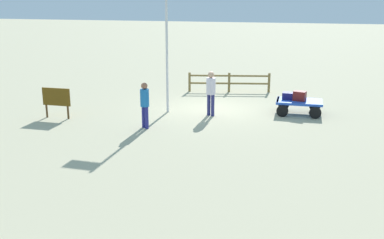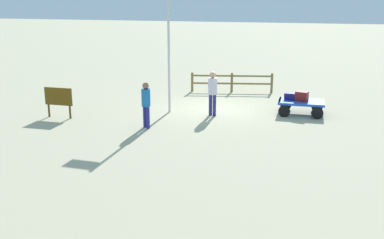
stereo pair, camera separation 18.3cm
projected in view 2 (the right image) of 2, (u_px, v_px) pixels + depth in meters
name	position (u px, v px, depth m)	size (l,w,h in m)	color
ground_plane	(215.00, 109.00, 19.78)	(120.00, 120.00, 0.00)	#B6AE8A
luggage_cart	(301.00, 104.00, 18.89)	(1.85, 1.34, 0.57)	blue
suitcase_navy	(291.00, 96.00, 19.07)	(0.52, 0.44, 0.27)	navy
suitcase_dark	(302.00, 96.00, 18.76)	(0.56, 0.45, 0.39)	maroon
worker_lead	(146.00, 102.00, 16.83)	(0.46, 0.46, 1.71)	navy
worker_trailing	(213.00, 89.00, 18.49)	(0.49, 0.49, 1.82)	navy
flagpole	(166.00, 38.00, 18.57)	(1.05, 0.10, 5.22)	silver
signboard	(58.00, 98.00, 18.28)	(1.18, 0.09, 1.22)	#4C3319
wooden_fence	(232.00, 81.00, 23.09)	(4.04, 0.85, 0.97)	brown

